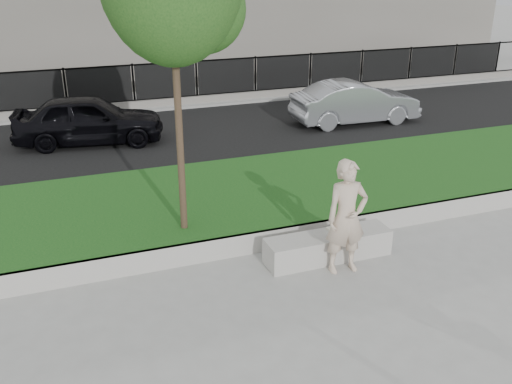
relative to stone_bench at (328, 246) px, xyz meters
name	(u,v)px	position (x,y,z in m)	size (l,w,h in m)	color
ground	(293,278)	(-0.84, -0.40, -0.23)	(90.00, 90.00, 0.00)	gray
grass_bank	(235,200)	(-0.84, 2.60, -0.03)	(34.00, 4.00, 0.40)	#0E3913
grass_kerb	(270,240)	(-0.84, 0.64, -0.03)	(34.00, 0.08, 0.40)	#ACA9A1
street	(176,136)	(-0.84, 8.10, -0.21)	(34.00, 7.00, 0.04)	black
far_pavement	(148,101)	(-0.84, 12.60, -0.17)	(34.00, 3.00, 0.12)	gray
iron_fence	(152,94)	(-0.84, 11.60, 0.31)	(32.00, 0.30, 1.50)	slate
stone_bench	(328,246)	(0.00, 0.00, 0.00)	(2.25, 0.56, 0.46)	#ACA9A1
man	(347,217)	(0.07, -0.45, 0.75)	(0.71, 0.47, 1.95)	beige
book	(334,228)	(0.19, 0.17, 0.24)	(0.23, 0.17, 0.03)	white
car_dark	(89,119)	(-3.24, 8.23, 0.50)	(1.63, 4.05, 1.38)	black
car_silver	(355,102)	(4.77, 7.51, 0.47)	(1.39, 3.99, 1.31)	#9A9CA2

